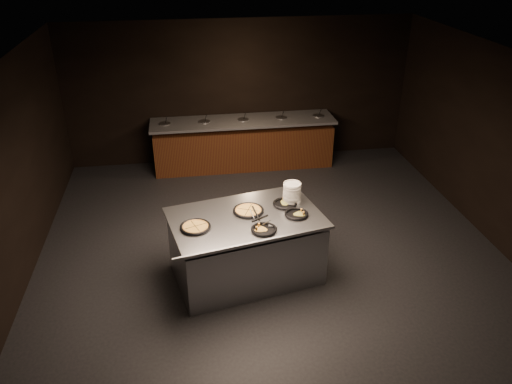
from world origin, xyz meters
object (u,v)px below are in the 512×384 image
Objects in this scene: serving_counter at (246,248)px; pan_veggie_whole at (195,227)px; pan_cheese_whole at (248,210)px; plate_stack at (292,193)px.

pan_veggie_whole is at bearing -176.19° from serving_counter.
pan_cheese_whole is at bearing 23.16° from pan_veggie_whole.
plate_stack is at bearing 16.73° from pan_cheese_whole.
pan_veggie_whole is at bearing -156.84° from pan_cheese_whole.
plate_stack is at bearing 20.21° from pan_veggie_whole.
pan_cheese_whole is at bearing 55.10° from serving_counter.
serving_counter is 5.54× the size of pan_veggie_whole.
pan_cheese_whole is (0.06, 0.13, 0.53)m from serving_counter.
plate_stack reaches higher than pan_veggie_whole.
serving_counter is at bearing -155.39° from plate_stack.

